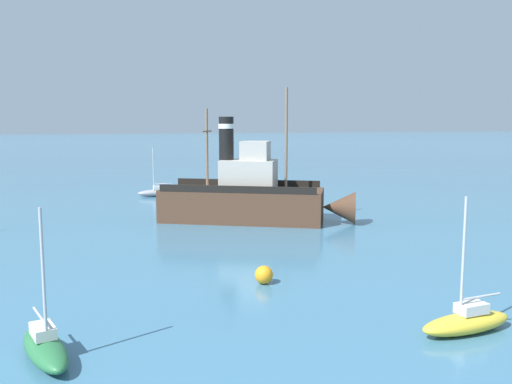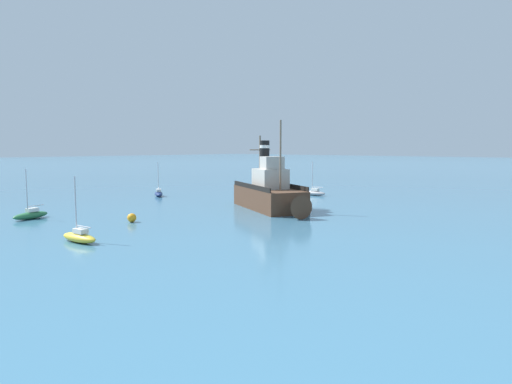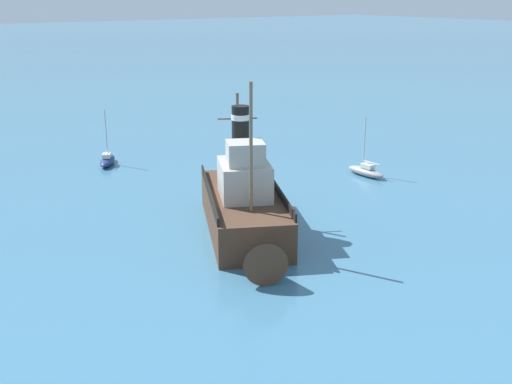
% 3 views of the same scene
% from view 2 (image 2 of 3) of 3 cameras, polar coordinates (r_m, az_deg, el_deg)
% --- Properties ---
extents(ground_plane, '(600.00, 600.00, 0.00)m').
position_cam_2_polar(ground_plane, '(53.98, 1.14, -1.86)').
color(ground_plane, teal).
extents(old_tugboat, '(9.52, 14.37, 9.90)m').
position_cam_2_polar(old_tugboat, '(51.47, 1.84, -0.18)').
color(old_tugboat, '#4C3323').
rests_on(old_tugboat, ground).
extents(sailboat_navy, '(3.00, 3.78, 4.90)m').
position_cam_2_polar(sailboat_navy, '(66.95, -12.08, -0.16)').
color(sailboat_navy, navy).
rests_on(sailboat_navy, ground).
extents(sailboat_yellow, '(1.47, 3.89, 4.90)m').
position_cam_2_polar(sailboat_yellow, '(36.40, -21.22, -5.23)').
color(sailboat_yellow, gold).
rests_on(sailboat_yellow, ground).
extents(sailboat_green, '(3.96, 2.10, 4.90)m').
position_cam_2_polar(sailboat_green, '(50.02, -26.33, -2.56)').
color(sailboat_green, '#286B3D').
rests_on(sailboat_green, ground).
extents(sailboat_grey, '(1.16, 3.82, 4.90)m').
position_cam_2_polar(sailboat_grey, '(67.08, 7.26, -0.07)').
color(sailboat_grey, gray).
rests_on(sailboat_grey, ground).
extents(mooring_buoy, '(0.85, 0.85, 0.85)m').
position_cam_2_polar(mooring_buoy, '(44.47, -15.27, -3.13)').
color(mooring_buoy, orange).
rests_on(mooring_buoy, ground).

